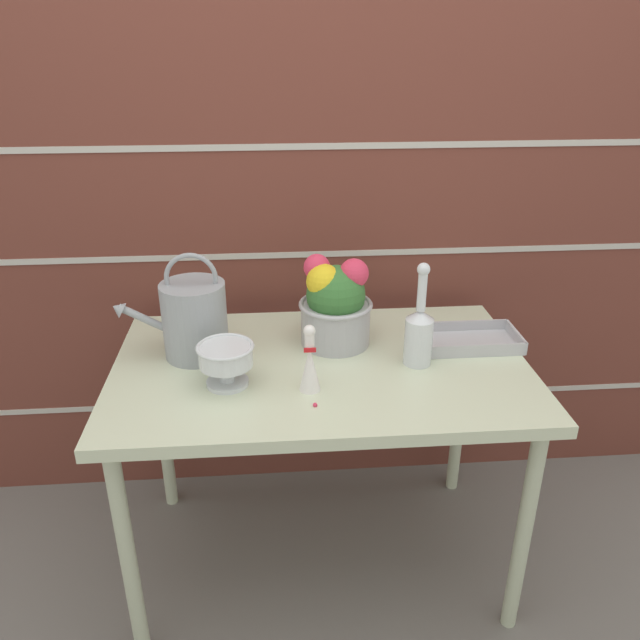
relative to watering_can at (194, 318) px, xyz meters
The scene contains 10 objects.
ground_plane 0.94m from the watering_can, 12.92° to the right, with size 12.00×12.00×0.00m, color slate.
brick_wall 0.59m from the watering_can, 47.87° to the left, with size 3.60×0.08×2.20m.
patio_table 0.42m from the watering_can, 12.92° to the right, with size 1.19×0.74×0.74m.
watering_can is the anchor object (origin of this frame).
crystal_pedestal_bowl 0.21m from the watering_can, 61.26° to the right, with size 0.15×0.15×0.12m.
flower_planter 0.42m from the watering_can, ahead, with size 0.22×0.22×0.28m.
glass_decanter 0.65m from the watering_can, ahead, with size 0.08×0.08×0.31m.
figurine_vase 0.40m from the watering_can, 35.22° to the right, with size 0.06×0.06×0.19m.
wire_tray 0.83m from the watering_can, ahead, with size 0.30×0.18×0.04m.
fallen_petal 0.47m from the watering_can, 43.40° to the right, with size 0.01×0.01×0.01m.
Camera 1 is at (-0.13, -1.58, 1.61)m, focal length 35.00 mm.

